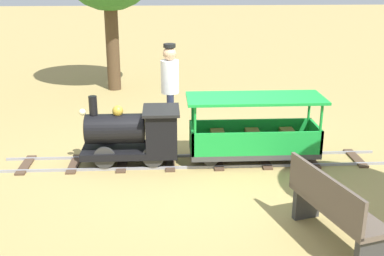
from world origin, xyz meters
TOP-DOWN VIEW (x-y plane):
  - ground_plane at (0.00, 0.00)m, footprint 60.00×60.00m
  - track at (0.00, 0.13)m, footprint 0.70×5.70m
  - locomotive at (0.00, 0.99)m, footprint 0.66×1.45m
  - passenger_car at (0.00, -0.77)m, footprint 0.76×2.00m
  - conductor_person at (1.12, 0.46)m, footprint 0.30×0.30m
  - park_bench at (-2.30, -1.20)m, footprint 1.36×0.74m

SIDE VIEW (x-z plane):
  - ground_plane at x=0.00m, z-range 0.00..0.00m
  - track at x=0.00m, z-range 0.00..0.04m
  - park_bench at x=-2.30m, z-range 0.01..0.83m
  - passenger_car at x=0.00m, z-range -0.06..0.91m
  - locomotive at x=0.00m, z-range -0.02..0.99m
  - conductor_person at x=1.12m, z-range 0.15..1.77m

